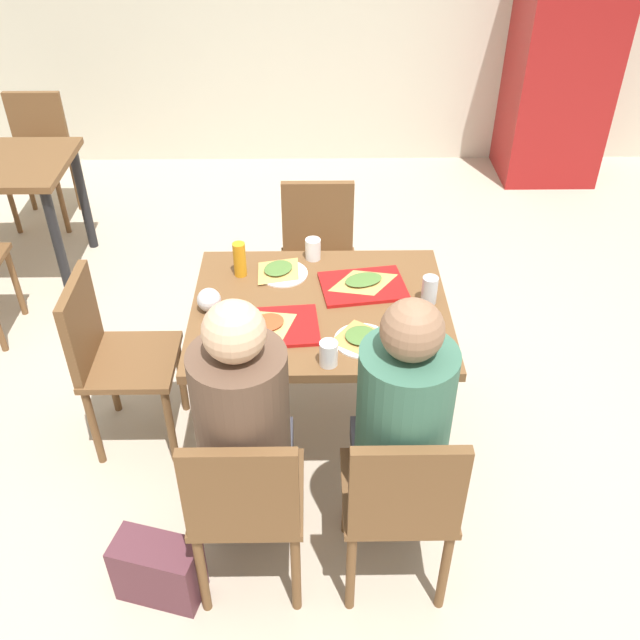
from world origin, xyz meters
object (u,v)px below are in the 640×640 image
Objects in this scene: main_table at (320,325)px; background_chair_far at (38,148)px; paper_plate_near_edge at (362,341)px; plastic_cup_a at (313,249)px; tray_red_near at (274,327)px; tray_red_far at (363,286)px; chair_left_end at (110,351)px; paper_plate_center at (283,274)px; handbag at (158,570)px; foil_bundle at (209,300)px; soda_can at (429,290)px; chair_near_left at (246,501)px; plastic_cup_b at (329,354)px; person_in_red at (244,422)px; pizza_slice_d at (361,337)px; chair_far_side at (318,252)px; condiment_bottle at (240,259)px; pizza_slice_a at (267,324)px; person_in_brown_jacket at (401,420)px; pizza_slice_b at (364,281)px; pizza_slice_c at (278,269)px; chair_near_right at (401,500)px; drink_fridge at (564,52)px.

background_chair_far is at bearing 130.91° from main_table.
paper_plate_near_edge is 0.65m from plastic_cup_a.
tray_red_near and tray_red_far have the same top height.
paper_plate_center is (0.76, 0.24, 0.24)m from chair_left_end.
foil_bundle is at bearing 78.83° from handbag.
soda_can is 0.92m from foil_bundle.
chair_near_left is 0.61m from plastic_cup_b.
soda_can is (0.73, 0.70, 0.05)m from person_in_red.
chair_near_left is 0.77m from pizza_slice_d.
condiment_bottle is (-0.35, -0.58, 0.32)m from chair_far_side.
plastic_cup_a reaches higher than pizza_slice_a.
person_in_red is 0.93m from condiment_bottle.
pizza_slice_a is at bearing -70.84° from condiment_bottle.
chair_far_side is 1.00× the size of chair_left_end.
plastic_cup_b is at bearing -107.74° from tray_red_far.
tray_red_near is 0.67m from soda_can.
plastic_cup_b is at bearing 128.14° from person_in_brown_jacket.
pizza_slice_b is at bearing 85.12° from pizza_slice_d.
person_in_brown_jacket reaches higher than plastic_cup_a.
handbag is (-0.78, -0.60, -0.62)m from paper_plate_near_edge.
condiment_bottle is (-0.81, 0.22, 0.02)m from soda_can.
plastic_cup_a reaches higher than handbag.
soda_can is 0.14× the size of background_chair_far.
paper_plate_center is at bearing 124.03° from pizza_slice_d.
pizza_slice_c is 0.20m from plastic_cup_a.
person_in_red reaches higher than chair_left_end.
paper_plate_near_edge is at bearing -81.36° from chair_far_side.
tray_red_near is (-0.46, 0.67, 0.25)m from chair_near_right.
person_in_red is at bearing -133.62° from pizza_slice_d.
person_in_red is 0.69m from foil_bundle.
person_in_brown_jacket reaches higher than soda_can.
chair_near_right is at bearing -55.60° from tray_red_near.
tray_red_far is at bearing 64.37° from chair_near_left.
drink_fridge reaches higher than handbag.
background_chair_far is at bearing 130.33° from pizza_slice_d.
plastic_cup_b is at bearing -135.62° from paper_plate_near_edge.
pizza_slice_d is at bearing -139.57° from soda_can.
pizza_slice_b is (0.35, -0.09, 0.02)m from paper_plate_center.
paper_plate_near_edge is (0.43, 0.44, -0.00)m from person_in_red.
handbag is (-0.89, -0.02, -0.37)m from chair_near_right.
pizza_slice_a is at bearing -102.30° from chair_far_side.
pizza_slice_a reaches higher than pizza_slice_d.
main_table is at bearing 111.55° from person_in_brown_jacket.
main_table is at bearing -34.61° from condiment_bottle.
drink_fridge is at bearing 59.42° from person_in_red.
pizza_slice_b is (0.19, -0.68, 0.26)m from chair_far_side.
paper_plate_near_edge is (-0.11, 0.44, -0.00)m from person_in_brown_jacket.
paper_plate_near_edge is at bearing -49.73° from background_chair_far.
tray_red_near is 1.02m from handbag.
chair_near_left is at bearing -76.75° from foil_bundle.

